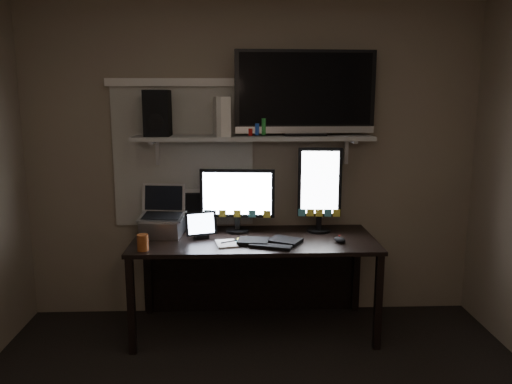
{
  "coord_description": "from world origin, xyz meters",
  "views": [
    {
      "loc": [
        -0.12,
        -2.17,
        1.77
      ],
      "look_at": [
        0.01,
        1.25,
        1.12
      ],
      "focal_mm": 35.0,
      "sensor_mm": 36.0,
      "label": 1
    }
  ],
  "objects_px": {
    "game_console": "(222,116)",
    "mouse": "(340,240)",
    "keyboard": "(269,241)",
    "monitor_portrait": "(320,189)",
    "tv": "(305,93)",
    "laptop": "(162,212)",
    "cup": "(143,243)",
    "speaker": "(158,113)",
    "desk": "(254,256)",
    "monitor_landscape": "(237,200)",
    "tablet": "(201,225)"
  },
  "relations": [
    {
      "from": "game_console",
      "to": "mouse",
      "type": "bearing_deg",
      "value": -35.97
    },
    {
      "from": "keyboard",
      "to": "monitor_portrait",
      "type": "bearing_deg",
      "value": 56.95
    },
    {
      "from": "tv",
      "to": "laptop",
      "type": "bearing_deg",
      "value": -176.11
    },
    {
      "from": "cup",
      "to": "monitor_portrait",
      "type": "bearing_deg",
      "value": 19.48
    },
    {
      "from": "mouse",
      "to": "speaker",
      "type": "relative_size",
      "value": 0.32
    },
    {
      "from": "laptop",
      "to": "desk",
      "type": "bearing_deg",
      "value": 9.89
    },
    {
      "from": "monitor_portrait",
      "to": "tv",
      "type": "xyz_separation_m",
      "value": [
        -0.12,
        0.02,
        0.73
      ]
    },
    {
      "from": "speaker",
      "to": "desk",
      "type": "bearing_deg",
      "value": -6.0
    },
    {
      "from": "laptop",
      "to": "monitor_landscape",
      "type": "bearing_deg",
      "value": 17.22
    },
    {
      "from": "keyboard",
      "to": "tv",
      "type": "bearing_deg",
      "value": 69.11
    },
    {
      "from": "desk",
      "to": "laptop",
      "type": "height_order",
      "value": "laptop"
    },
    {
      "from": "monitor_landscape",
      "to": "mouse",
      "type": "distance_m",
      "value": 0.84
    },
    {
      "from": "monitor_portrait",
      "to": "tablet",
      "type": "distance_m",
      "value": 0.95
    },
    {
      "from": "cup",
      "to": "tv",
      "type": "height_order",
      "value": "tv"
    },
    {
      "from": "tablet",
      "to": "game_console",
      "type": "relative_size",
      "value": 0.81
    },
    {
      "from": "desk",
      "to": "game_console",
      "type": "relative_size",
      "value": 6.2
    },
    {
      "from": "desk",
      "to": "laptop",
      "type": "xyz_separation_m",
      "value": [
        -0.69,
        -0.04,
        0.36
      ]
    },
    {
      "from": "monitor_landscape",
      "to": "tv",
      "type": "distance_m",
      "value": 0.96
    },
    {
      "from": "speaker",
      "to": "mouse",
      "type": "bearing_deg",
      "value": -13.78
    },
    {
      "from": "monitor_landscape",
      "to": "mouse",
      "type": "relative_size",
      "value": 5.35
    },
    {
      "from": "keyboard",
      "to": "tablet",
      "type": "bearing_deg",
      "value": -176.58
    },
    {
      "from": "tv",
      "to": "keyboard",
      "type": "bearing_deg",
      "value": -132.9
    },
    {
      "from": "speaker",
      "to": "keyboard",
      "type": "bearing_deg",
      "value": -21.86
    },
    {
      "from": "monitor_portrait",
      "to": "tablet",
      "type": "bearing_deg",
      "value": -164.64
    },
    {
      "from": "keyboard",
      "to": "tablet",
      "type": "xyz_separation_m",
      "value": [
        -0.5,
        0.15,
        0.09
      ]
    },
    {
      "from": "monitor_landscape",
      "to": "tv",
      "type": "relative_size",
      "value": 0.55
    },
    {
      "from": "keyboard",
      "to": "game_console",
      "type": "height_order",
      "value": "game_console"
    },
    {
      "from": "laptop",
      "to": "cup",
      "type": "xyz_separation_m",
      "value": [
        -0.08,
        -0.36,
        -0.13
      ]
    },
    {
      "from": "desk",
      "to": "monitor_landscape",
      "type": "height_order",
      "value": "monitor_landscape"
    },
    {
      "from": "keyboard",
      "to": "speaker",
      "type": "xyz_separation_m",
      "value": [
        -0.82,
        0.33,
        0.91
      ]
    },
    {
      "from": "mouse",
      "to": "speaker",
      "type": "distance_m",
      "value": 1.64
    },
    {
      "from": "monitor_portrait",
      "to": "tv",
      "type": "relative_size",
      "value": 0.64
    },
    {
      "from": "laptop",
      "to": "game_console",
      "type": "distance_m",
      "value": 0.85
    },
    {
      "from": "keyboard",
      "to": "cup",
      "type": "height_order",
      "value": "cup"
    },
    {
      "from": "mouse",
      "to": "speaker",
      "type": "xyz_separation_m",
      "value": [
        -1.33,
        0.32,
        0.9
      ]
    },
    {
      "from": "tv",
      "to": "tablet",
      "type": "bearing_deg",
      "value": -168.83
    },
    {
      "from": "keyboard",
      "to": "game_console",
      "type": "xyz_separation_m",
      "value": [
        -0.34,
        0.32,
        0.88
      ]
    },
    {
      "from": "cup",
      "to": "laptop",
      "type": "bearing_deg",
      "value": 77.22
    },
    {
      "from": "mouse",
      "to": "cup",
      "type": "xyz_separation_m",
      "value": [
        -1.39,
        -0.15,
        0.04
      ]
    },
    {
      "from": "desk",
      "to": "tv",
      "type": "bearing_deg",
      "value": 11.56
    },
    {
      "from": "desk",
      "to": "game_console",
      "type": "height_order",
      "value": "game_console"
    },
    {
      "from": "monitor_portrait",
      "to": "cup",
      "type": "relative_size",
      "value": 5.91
    },
    {
      "from": "cup",
      "to": "tv",
      "type": "xyz_separation_m",
      "value": [
        1.16,
        0.48,
        1.01
      ]
    },
    {
      "from": "desk",
      "to": "game_console",
      "type": "xyz_separation_m",
      "value": [
        -0.23,
        0.07,
        1.07
      ]
    },
    {
      "from": "desk",
      "to": "cup",
      "type": "relative_size",
      "value": 15.81
    },
    {
      "from": "desk",
      "to": "mouse",
      "type": "bearing_deg",
      "value": -21.93
    },
    {
      "from": "tablet",
      "to": "speaker",
      "type": "bearing_deg",
      "value": 132.43
    },
    {
      "from": "keyboard",
      "to": "tablet",
      "type": "relative_size",
      "value": 1.96
    },
    {
      "from": "monitor_portrait",
      "to": "tv",
      "type": "height_order",
      "value": "tv"
    },
    {
      "from": "desk",
      "to": "monitor_landscape",
      "type": "xyz_separation_m",
      "value": [
        -0.12,
        0.07,
        0.43
      ]
    }
  ]
}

